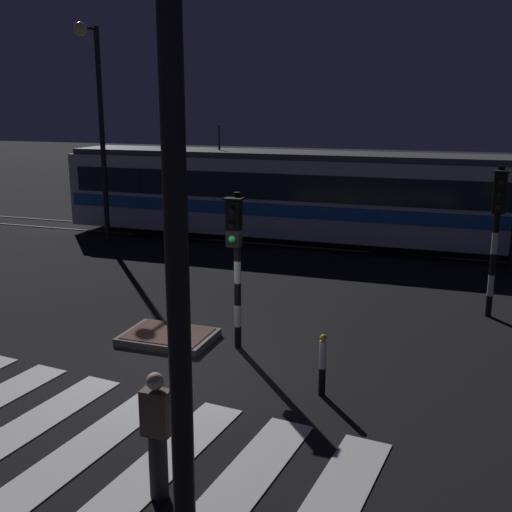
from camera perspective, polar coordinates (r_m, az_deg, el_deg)
The scene contains 12 objects.
ground_plane at distance 12.26m, azimuth -6.79°, elevation -9.84°, with size 120.00×120.00×0.00m, color black.
rail_near at distance 21.78m, azimuth 5.45°, elevation 0.75°, with size 80.00×0.12×0.03m, color #59595E.
rail_far at distance 23.14m, azimuth 6.31°, elevation 1.50°, with size 80.00×0.12×0.03m, color #59595E.
crosswalk_zebra at distance 9.80m, azimuth -15.39°, elevation -16.64°, with size 8.42×4.79×0.02m.
traffic_island at distance 13.43m, azimuth -8.01°, elevation -7.33°, with size 1.88×1.36×0.18m.
traffic_light_median_centre at distance 12.27m, azimuth -1.88°, elevation 0.73°, with size 0.36×0.42×3.22m.
traffic_light_corner_far_right at distance 15.16m, azimuth 21.20°, elevation 3.12°, with size 0.36×0.42×3.54m.
street_lamp_trackside_left at distance 22.29m, azimuth -14.37°, elevation 12.83°, with size 0.44×1.21×7.44m.
street_lamp_near_kerb at distance 4.29m, azimuth -9.01°, elevation 5.33°, with size 0.44×1.21×6.66m.
tram at distance 22.51m, azimuth 2.45°, elevation 5.71°, with size 16.44×2.58×4.15m.
pedestrian_waiting_at_kerb at distance 8.16m, azimuth -9.03°, elevation -15.87°, with size 0.36×0.24×1.71m.
bollard_island_edge at distance 10.83m, azimuth 6.10°, elevation -9.89°, with size 0.12×0.12×1.11m.
Camera 1 is at (5.04, -10.06, 4.88)m, focal length 43.70 mm.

